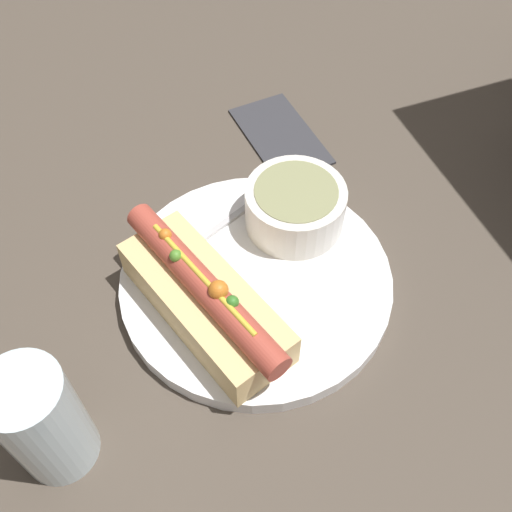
{
  "coord_description": "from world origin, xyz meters",
  "views": [
    {
      "loc": [
        0.3,
        -0.12,
        0.49
      ],
      "look_at": [
        0.0,
        0.0,
        0.05
      ],
      "focal_mm": 42.0,
      "sensor_mm": 36.0,
      "label": 1
    }
  ],
  "objects_px": {
    "drinking_glass": "(43,422)",
    "soup_bowl": "(295,206)",
    "hot_dog": "(205,298)",
    "spoon": "(254,201)"
  },
  "relations": [
    {
      "from": "soup_bowl",
      "to": "spoon",
      "type": "distance_m",
      "value": 0.05
    },
    {
      "from": "spoon",
      "to": "hot_dog",
      "type": "bearing_deg",
      "value": -151.65
    },
    {
      "from": "spoon",
      "to": "drinking_glass",
      "type": "height_order",
      "value": "drinking_glass"
    },
    {
      "from": "hot_dog",
      "to": "soup_bowl",
      "type": "bearing_deg",
      "value": 103.46
    },
    {
      "from": "soup_bowl",
      "to": "spoon",
      "type": "relative_size",
      "value": 0.58
    },
    {
      "from": "hot_dog",
      "to": "spoon",
      "type": "bearing_deg",
      "value": 123.22
    },
    {
      "from": "hot_dog",
      "to": "spoon",
      "type": "relative_size",
      "value": 1.18
    },
    {
      "from": "drinking_glass",
      "to": "soup_bowl",
      "type": "bearing_deg",
      "value": 118.07
    },
    {
      "from": "hot_dog",
      "to": "drinking_glass",
      "type": "relative_size",
      "value": 1.7
    },
    {
      "from": "hot_dog",
      "to": "spoon",
      "type": "xyz_separation_m",
      "value": [
        -0.11,
        0.09,
        -0.02
      ]
    }
  ]
}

